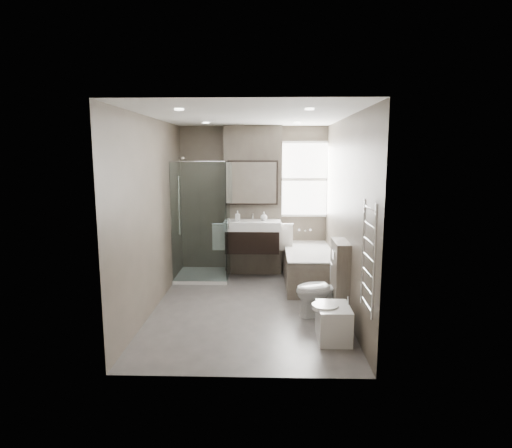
{
  "coord_description": "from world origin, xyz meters",
  "views": [
    {
      "loc": [
        0.26,
        -5.71,
        2.12
      ],
      "look_at": [
        0.1,
        0.15,
        1.16
      ],
      "focal_mm": 30.0,
      "sensor_mm": 36.0,
      "label": 1
    }
  ],
  "objects_px": {
    "bathtub": "(308,265)",
    "bidet": "(333,322)",
    "toilet": "(321,290)",
    "vanity": "(253,236)"
  },
  "relations": [
    {
      "from": "bathtub",
      "to": "bidet",
      "type": "relative_size",
      "value": 3.06
    },
    {
      "from": "bathtub",
      "to": "toilet",
      "type": "distance_m",
      "value": 1.36
    },
    {
      "from": "bathtub",
      "to": "bidet",
      "type": "height_order",
      "value": "bathtub"
    },
    {
      "from": "vanity",
      "to": "toilet",
      "type": "relative_size",
      "value": 1.37
    },
    {
      "from": "bathtub",
      "to": "toilet",
      "type": "xyz_separation_m",
      "value": [
        0.05,
        -1.36,
        0.03
      ]
    },
    {
      "from": "bathtub",
      "to": "bidet",
      "type": "distance_m",
      "value": 2.13
    },
    {
      "from": "toilet",
      "to": "bidet",
      "type": "height_order",
      "value": "toilet"
    },
    {
      "from": "vanity",
      "to": "bathtub",
      "type": "bearing_deg",
      "value": -19.37
    },
    {
      "from": "bathtub",
      "to": "bidet",
      "type": "xyz_separation_m",
      "value": [
        0.09,
        -2.13,
        -0.1
      ]
    },
    {
      "from": "toilet",
      "to": "bidet",
      "type": "xyz_separation_m",
      "value": [
        0.04,
        -0.77,
        -0.13
      ]
    }
  ]
}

